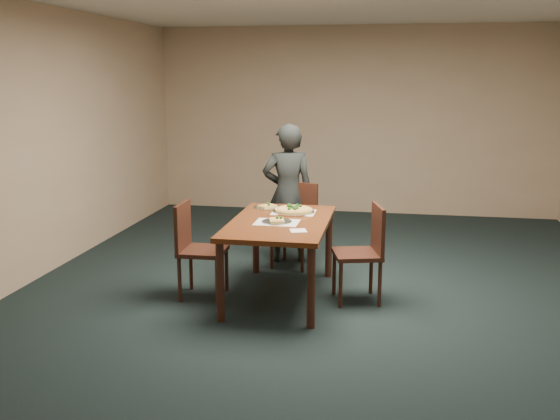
% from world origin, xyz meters
% --- Properties ---
extents(ground, '(8.00, 8.00, 0.00)m').
position_xyz_m(ground, '(0.00, 0.00, 0.00)').
color(ground, black).
rests_on(ground, ground).
extents(room_shell, '(8.00, 8.00, 8.00)m').
position_xyz_m(room_shell, '(0.00, 0.00, 1.74)').
color(room_shell, tan).
rests_on(room_shell, ground).
extents(dining_table, '(0.90, 1.50, 0.75)m').
position_xyz_m(dining_table, '(-0.41, 0.05, 0.66)').
color(dining_table, '#532410').
rests_on(dining_table, ground).
extents(chair_far, '(0.50, 0.50, 0.91)m').
position_xyz_m(chair_far, '(-0.43, 1.12, 0.52)').
color(chair_far, black).
rests_on(chair_far, ground).
extents(chair_left, '(0.43, 0.43, 0.91)m').
position_xyz_m(chair_left, '(-1.21, -0.07, 0.52)').
color(chair_left, black).
rests_on(chair_left, ground).
extents(chair_right, '(0.51, 0.51, 0.91)m').
position_xyz_m(chair_right, '(0.38, 0.11, 0.52)').
color(chair_right, black).
rests_on(chair_right, ground).
extents(diner, '(0.64, 0.49, 1.56)m').
position_xyz_m(diner, '(-0.54, 1.24, 0.78)').
color(diner, black).
rests_on(diner, ground).
extents(placemat_main, '(0.42, 0.32, 0.00)m').
position_xyz_m(placemat_main, '(-0.34, 0.42, 0.75)').
color(placemat_main, white).
rests_on(placemat_main, dining_table).
extents(placemat_near, '(0.40, 0.30, 0.00)m').
position_xyz_m(placemat_near, '(-0.43, -0.03, 0.75)').
color(placemat_near, white).
rests_on(placemat_near, dining_table).
extents(pizza_pan, '(0.41, 0.41, 0.08)m').
position_xyz_m(pizza_pan, '(-0.34, 0.43, 0.77)').
color(pizza_pan, silver).
rests_on(pizza_pan, dining_table).
extents(slice_plate_near, '(0.28, 0.28, 0.06)m').
position_xyz_m(slice_plate_near, '(-0.43, -0.03, 0.76)').
color(slice_plate_near, silver).
rests_on(slice_plate_near, dining_table).
extents(slice_plate_far, '(0.28, 0.28, 0.05)m').
position_xyz_m(slice_plate_far, '(-0.64, 0.58, 0.76)').
color(slice_plate_far, silver).
rests_on(slice_plate_far, dining_table).
extents(napkin, '(0.18, 0.18, 0.01)m').
position_xyz_m(napkin, '(-0.18, -0.32, 0.75)').
color(napkin, white).
rests_on(napkin, dining_table).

